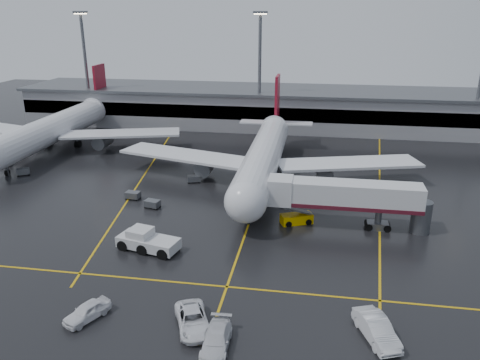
# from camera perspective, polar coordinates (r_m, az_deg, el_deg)

# --- Properties ---
(ground) EXTENTS (220.00, 220.00, 0.00)m
(ground) POSITION_cam_1_polar(r_m,az_deg,el_deg) (67.44, 1.96, -2.73)
(ground) COLOR black
(ground) RESTS_ON ground
(apron_line_centre) EXTENTS (0.25, 90.00, 0.02)m
(apron_line_centre) POSITION_cam_1_polar(r_m,az_deg,el_deg) (67.44, 1.96, -2.72)
(apron_line_centre) COLOR gold
(apron_line_centre) RESTS_ON ground
(apron_line_stop) EXTENTS (60.00, 0.25, 0.02)m
(apron_line_stop) POSITION_cam_1_polar(r_m,az_deg,el_deg) (48.08, -1.59, -12.66)
(apron_line_stop) COLOR gold
(apron_line_stop) RESTS_ON ground
(apron_line_left) EXTENTS (9.99, 69.35, 0.02)m
(apron_line_left) POSITION_cam_1_polar(r_m,az_deg,el_deg) (81.25, -11.21, 0.87)
(apron_line_left) COLOR gold
(apron_line_left) RESTS_ON ground
(apron_line_right) EXTENTS (7.57, 69.64, 0.02)m
(apron_line_right) POSITION_cam_1_polar(r_m,az_deg,el_deg) (76.96, 16.37, -0.64)
(apron_line_right) COLOR gold
(apron_line_right) RESTS_ON ground
(terminal) EXTENTS (122.00, 19.00, 8.60)m
(terminal) POSITION_cam_1_polar(r_m,az_deg,el_deg) (112.11, 5.25, 8.64)
(terminal) COLOR gray
(terminal) RESTS_ON ground
(light_mast_left) EXTENTS (3.00, 1.20, 25.45)m
(light_mast_left) POSITION_cam_1_polar(r_m,az_deg,el_deg) (117.07, -18.01, 13.29)
(light_mast_left) COLOR #595B60
(light_mast_left) RESTS_ON ground
(light_mast_mid) EXTENTS (3.00, 1.20, 25.45)m
(light_mast_mid) POSITION_cam_1_polar(r_m,az_deg,el_deg) (105.23, 2.37, 13.57)
(light_mast_mid) COLOR #595B60
(light_mast_mid) RESTS_ON ground
(main_airliner) EXTENTS (48.80, 45.60, 14.10)m
(main_airliner) POSITION_cam_1_polar(r_m,az_deg,el_deg) (75.11, 2.97, 3.04)
(main_airliner) COLOR silver
(main_airliner) RESTS_ON ground
(second_airliner) EXTENTS (48.80, 45.60, 14.10)m
(second_airliner) POSITION_cam_1_polar(r_m,az_deg,el_deg) (99.66, -21.04, 5.94)
(second_airliner) COLOR silver
(second_airliner) RESTS_ON ground
(jet_bridge) EXTENTS (19.90, 3.40, 6.05)m
(jet_bridge) POSITION_cam_1_polar(r_m,az_deg,el_deg) (60.07, 12.54, -2.07)
(jet_bridge) COLOR silver
(jet_bridge) RESTS_ON ground
(pushback_tractor) EXTENTS (7.51, 4.44, 2.52)m
(pushback_tractor) POSITION_cam_1_polar(r_m,az_deg,el_deg) (55.40, -11.08, -7.21)
(pushback_tractor) COLOR silver
(pushback_tractor) RESTS_ON ground
(belt_loader) EXTENTS (4.35, 3.14, 2.54)m
(belt_loader) POSITION_cam_1_polar(r_m,az_deg,el_deg) (61.32, 6.78, -4.61)
(belt_loader) COLOR #EAB200
(belt_loader) RESTS_ON ground
(service_van_a) EXTENTS (4.58, 6.15, 1.55)m
(service_van_a) POSITION_cam_1_polar(r_m,az_deg,el_deg) (42.57, -5.69, -16.32)
(service_van_a) COLOR white
(service_van_a) RESTS_ON ground
(service_van_b) EXTENTS (2.32, 5.31, 1.52)m
(service_van_b) POSITION_cam_1_polar(r_m,az_deg,el_deg) (40.40, -2.83, -18.53)
(service_van_b) COLOR silver
(service_van_b) RESTS_ON ground
(service_van_c) EXTENTS (3.86, 5.92, 1.84)m
(service_van_c) POSITION_cam_1_polar(r_m,az_deg,el_deg) (42.66, 16.02, -16.77)
(service_van_c) COLOR silver
(service_van_c) RESTS_ON ground
(service_van_d) EXTENTS (3.58, 4.74, 1.50)m
(service_van_d) POSITION_cam_1_polar(r_m,az_deg,el_deg) (45.45, -17.84, -14.74)
(service_van_d) COLOR white
(service_van_d) RESTS_ON ground
(baggage_cart_a) EXTENTS (2.24, 1.72, 1.12)m
(baggage_cart_a) POSITION_cam_1_polar(r_m,az_deg,el_deg) (66.57, -10.46, -2.79)
(baggage_cart_a) COLOR #595B60
(baggage_cart_a) RESTS_ON ground
(baggage_cart_b) EXTENTS (2.12, 1.49, 1.12)m
(baggage_cart_b) POSITION_cam_1_polar(r_m,az_deg,el_deg) (70.16, -12.70, -1.76)
(baggage_cart_b) COLOR #595B60
(baggage_cart_b) RESTS_ON ground
(baggage_cart_c) EXTENTS (2.30, 1.85, 1.12)m
(baggage_cart_c) POSITION_cam_1_polar(r_m,az_deg,el_deg) (75.43, -5.53, 0.18)
(baggage_cart_c) COLOR #595B60
(baggage_cart_c) RESTS_ON ground
(baggage_cart_d) EXTENTS (2.03, 1.34, 1.12)m
(baggage_cart_d) POSITION_cam_1_polar(r_m,az_deg,el_deg) (92.77, -26.34, 1.93)
(baggage_cart_d) COLOR #595B60
(baggage_cart_d) RESTS_ON ground
(baggage_cart_e) EXTENTS (2.39, 2.18, 1.12)m
(baggage_cart_e) POSITION_cam_1_polar(r_m,az_deg,el_deg) (86.13, -24.54, 0.94)
(baggage_cart_e) COLOR #595B60
(baggage_cart_e) RESTS_ON ground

